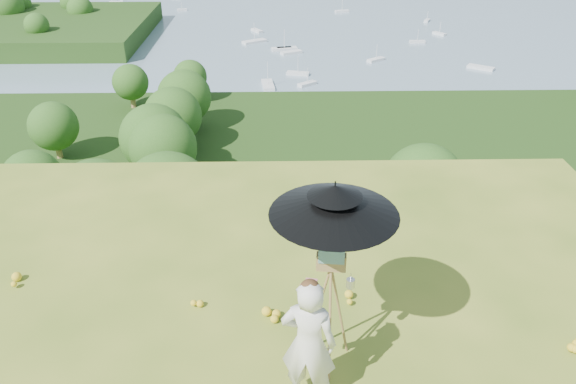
{
  "coord_description": "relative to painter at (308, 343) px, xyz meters",
  "views": [
    {
      "loc": [
        1.12,
        -3.3,
        5.07
      ],
      "look_at": [
        1.27,
        4.03,
        0.95
      ],
      "focal_mm": 35.0,
      "sensor_mm": 36.0,
      "label": 1
    }
  ],
  "objects": [
    {
      "name": "painter",
      "position": [
        0.0,
        0.0,
        0.0
      ],
      "size": [
        0.67,
        0.53,
        1.63
      ],
      "primitive_type": "imported",
      "rotation": [
        0.0,
        0.0,
        2.89
      ],
      "color": "silver",
      "rests_on": "ground"
    },
    {
      "name": "painter_cap",
      "position": [
        0.0,
        0.0,
        0.77
      ],
      "size": [
        0.25,
        0.28,
        0.1
      ],
      "primitive_type": null,
      "rotation": [
        0.0,
        0.0,
        -0.22
      ],
      "color": "#DE7A84",
      "rests_on": "painter"
    },
    {
      "name": "harbor_town",
      "position": [
        -1.42,
        73.97,
        -30.32
      ],
      "size": [
        110.0,
        22.0,
        5.0
      ],
      "primitive_type": null,
      "color": "silver",
      "rests_on": "shoreline_tier"
    },
    {
      "name": "shoreline_tier",
      "position": [
        -1.42,
        73.97,
        -36.82
      ],
      "size": [
        170.0,
        28.0,
        8.0
      ],
      "primitive_type": "cube",
      "color": "#665E52",
      "rests_on": "bay_water"
    },
    {
      "name": "slope_trees",
      "position": [
        -1.42,
        33.97,
        -15.82
      ],
      "size": [
        110.0,
        50.0,
        6.0
      ],
      "primitive_type": null,
      "color": "#245519",
      "rests_on": "forest_slope"
    },
    {
      "name": "forest_slope",
      "position": [
        -1.42,
        33.97,
        -29.82
      ],
      "size": [
        140.0,
        56.0,
        22.0
      ],
      "primitive_type": "cube",
      "color": "#18320D",
      "rests_on": "bay_water"
    },
    {
      "name": "sun_umbrella",
      "position": [
        0.27,
        0.58,
        1.09
      ],
      "size": [
        1.74,
        1.74,
        1.03
      ],
      "primitive_type": null,
      "rotation": [
        0.0,
        0.0,
        -0.35
      ],
      "color": "black",
      "rests_on": "field_easel"
    },
    {
      "name": "moored_boats",
      "position": [
        -13.92,
        159.97,
        -34.47
      ],
      "size": [
        140.0,
        140.0,
        0.7
      ],
      "primitive_type": null,
      "color": "silver",
      "rests_on": "bay_water"
    },
    {
      "name": "field_easel",
      "position": [
        0.26,
        0.55,
        0.03
      ],
      "size": [
        0.71,
        0.71,
        1.69
      ],
      "primitive_type": null,
      "rotation": [
        0.0,
        0.0,
        -0.12
      ],
      "color": "olive",
      "rests_on": "ground"
    }
  ]
}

